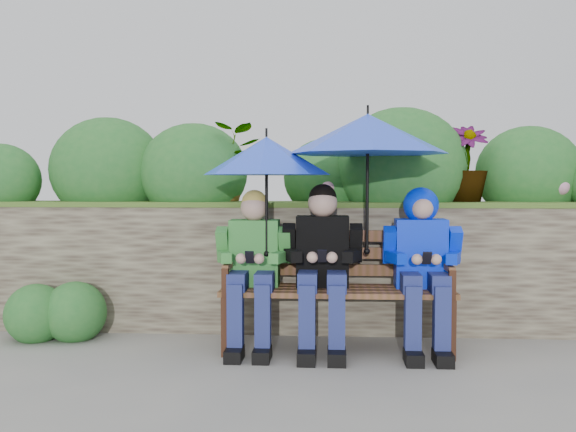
# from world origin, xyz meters

# --- Properties ---
(ground) EXTENTS (60.00, 60.00, 0.00)m
(ground) POSITION_xyz_m (0.00, 0.00, 0.00)
(ground) COLOR slate
(ground) RESTS_ON ground
(garden_backdrop) EXTENTS (8.00, 2.88, 1.82)m
(garden_backdrop) POSITION_xyz_m (-0.03, 1.58, 0.64)
(garden_backdrop) COLOR #453B31
(garden_backdrop) RESTS_ON ground
(park_bench) EXTENTS (1.62, 0.48, 0.86)m
(park_bench) POSITION_xyz_m (0.34, 0.21, 0.49)
(park_bench) COLOR #351D12
(park_bench) RESTS_ON ground
(boy_left) EXTENTS (0.53, 0.61, 1.13)m
(boy_left) POSITION_xyz_m (-0.25, 0.13, 0.62)
(boy_left) COLOR #28802C
(boy_left) RESTS_ON ground
(boy_middle) EXTENTS (0.56, 0.64, 1.17)m
(boy_middle) POSITION_xyz_m (0.24, 0.13, 0.64)
(boy_middle) COLOR black
(boy_middle) RESTS_ON ground
(boy_right) EXTENTS (0.54, 0.65, 1.15)m
(boy_right) POSITION_xyz_m (0.93, 0.14, 0.67)
(boy_right) COLOR #0512DE
(boy_right) RESTS_ON ground
(umbrella_left) EXTENTS (0.89, 0.89, 0.90)m
(umbrella_left) POSITION_xyz_m (-0.15, 0.14, 1.37)
(umbrella_left) COLOR blue
(umbrella_left) RESTS_ON ground
(umbrella_right) EXTENTS (1.12, 1.12, 1.04)m
(umbrella_right) POSITION_xyz_m (0.55, 0.16, 1.52)
(umbrella_right) COLOR blue
(umbrella_right) RESTS_ON ground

